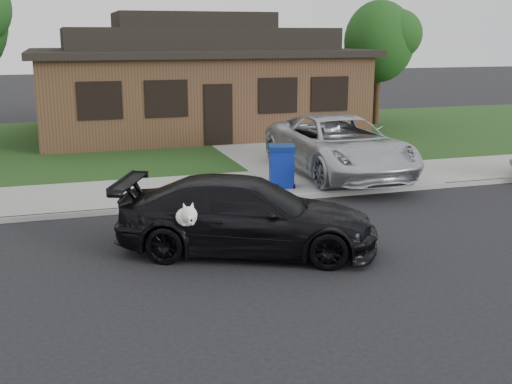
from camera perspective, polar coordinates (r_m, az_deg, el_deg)
name	(u,v)px	position (r m, az deg, el deg)	size (l,w,h in m)	color
ground	(152,264)	(11.51, -9.24, -6.32)	(120.00, 120.00, 0.00)	black
sidewalk	(122,195)	(16.26, -11.85, -0.26)	(60.00, 3.00, 0.12)	gray
curb	(129,210)	(14.81, -11.25, -1.60)	(60.00, 0.12, 0.12)	gray
lawn	(99,144)	(24.08, -13.82, 4.17)	(60.00, 13.00, 0.13)	#193814
driveway	(281,149)	(22.35, 2.28, 3.85)	(4.50, 13.00, 0.14)	gray
sedan	(247,216)	(11.79, -0.80, -2.11)	(5.15, 3.67, 1.38)	black
minivan	(339,145)	(18.00, 7.39, 4.14)	(2.66, 5.78, 1.61)	silver
recycling_bin	(282,166)	(16.36, 2.28, 2.31)	(0.79, 0.79, 1.09)	navy
house	(194,81)	(26.35, -5.57, 9.83)	(12.60, 8.60, 4.65)	#422B1C
tree_1	(383,40)	(28.56, 11.24, 13.11)	(3.15, 3.00, 5.25)	#332114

